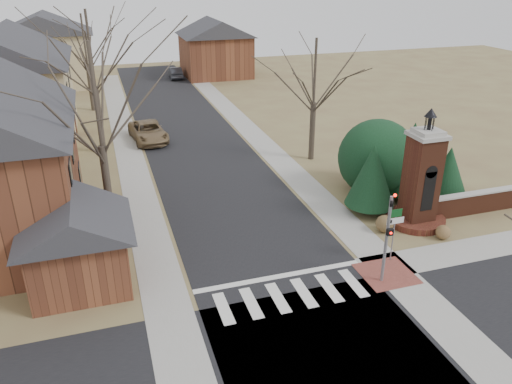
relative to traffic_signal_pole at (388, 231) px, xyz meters
name	(u,v)px	position (x,y,z in m)	size (l,w,h in m)	color
ground	(298,306)	(-4.30, -0.57, -2.59)	(120.00, 120.00, 0.00)	brown
main_street	(195,143)	(-4.30, 21.43, -2.58)	(8.00, 70.00, 0.01)	black
cross_street	(329,355)	(-4.30, -3.57, -2.58)	(120.00, 8.00, 0.01)	black
crosswalk_zone	(291,295)	(-4.30, 0.23, -2.58)	(8.00, 2.20, 0.02)	silver
stop_bar	(279,276)	(-4.30, 1.73, -2.58)	(8.00, 0.35, 0.02)	silver
sidewalk_right_main	(256,137)	(0.90, 21.43, -2.58)	(2.00, 60.00, 0.02)	gray
sidewalk_left	(128,150)	(-9.50, 21.43, -2.58)	(2.00, 60.00, 0.02)	gray
curb_apron	(386,274)	(0.50, 0.43, -2.57)	(2.40, 2.40, 0.02)	brown
traffic_signal_pole	(388,231)	(0.00, 0.00, 0.00)	(0.28, 0.41, 4.50)	slate
sign_post	(395,225)	(1.29, 1.41, -0.64)	(0.90, 0.07, 2.75)	slate
brick_gate_monument	(420,187)	(4.70, 4.42, -0.42)	(3.20, 3.20, 6.47)	#5B2B1A
brick_garden_wall	(484,201)	(9.20, 4.43, -1.93)	(7.50, 0.50, 1.30)	#5B2B1A
house_stucco_left	(7,84)	(-17.80, 26.42, 2.01)	(9.80, 12.80, 9.28)	beige
garage_left	(77,240)	(-12.82, 3.92, -0.35)	(4.80, 4.80, 4.29)	brown
house_distant_left	(46,49)	(-16.31, 47.42, 1.66)	(10.80, 8.80, 8.53)	beige
house_distant_right	(215,46)	(3.69, 47.42, 1.06)	(8.80, 8.80, 7.30)	brown
evergreen_near	(372,175)	(2.90, 6.43, -0.29)	(2.80, 2.80, 4.10)	#473D33
evergreen_mid	(411,156)	(6.20, 7.63, 0.01)	(3.40, 3.40, 4.70)	#473D33
evergreen_far	(448,169)	(8.20, 6.63, -0.69)	(2.40, 2.40, 3.30)	#473D33
evergreen_mass	(377,155)	(4.70, 8.93, -0.19)	(4.80, 4.80, 4.80)	black
bare_tree_0	(94,88)	(-11.30, 8.43, 5.11)	(8.05, 8.05, 11.15)	#473D33
bare_tree_1	(89,44)	(-11.30, 21.43, 5.44)	(8.40, 8.40, 11.64)	#473D33
bare_tree_2	(84,36)	(-11.80, 34.43, 4.44)	(7.35, 7.35, 10.19)	#473D33
bare_tree_3	(315,67)	(3.20, 15.43, 4.10)	(7.00, 7.00, 9.70)	#473D33
pickup_truck	(148,132)	(-7.70, 23.28, -1.83)	(2.49, 5.41, 1.50)	olive
distant_car	(175,73)	(-1.60, 47.31, -1.89)	(1.47, 4.21, 1.39)	#383B41
dry_shrub_left	(385,224)	(2.50, 4.03, -2.12)	(0.94, 0.94, 0.94)	brown
dry_shrub_right	(443,232)	(5.00, 2.43, -2.21)	(0.76, 0.76, 0.76)	brown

